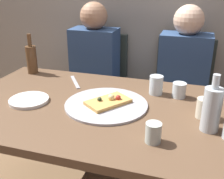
% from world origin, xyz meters
% --- Properties ---
extents(dining_table, '(1.56, 0.90, 0.73)m').
position_xyz_m(dining_table, '(0.00, 0.00, 0.65)').
color(dining_table, brown).
rests_on(dining_table, ground_plane).
extents(pizza_tray, '(0.43, 0.43, 0.01)m').
position_xyz_m(pizza_tray, '(0.01, 0.01, 0.73)').
color(pizza_tray, '#ADADB2').
rests_on(pizza_tray, dining_table).
extents(pizza_slice_last, '(0.23, 0.25, 0.05)m').
position_xyz_m(pizza_slice_last, '(0.02, 0.02, 0.75)').
color(pizza_slice_last, tan).
rests_on(pizza_slice_last, pizza_tray).
extents(wine_bottle, '(0.07, 0.07, 0.27)m').
position_xyz_m(wine_bottle, '(-0.64, 0.35, 0.83)').
color(wine_bottle, brown).
rests_on(wine_bottle, dining_table).
extents(water_bottle, '(0.08, 0.08, 0.26)m').
position_xyz_m(water_bottle, '(0.51, -0.08, 0.83)').
color(water_bottle, '#B2BCC1').
rests_on(water_bottle, dining_table).
extents(tumbler_near, '(0.07, 0.07, 0.08)m').
position_xyz_m(tumbler_near, '(0.29, -0.24, 0.77)').
color(tumbler_near, '#B7C6BC').
rests_on(tumbler_near, dining_table).
extents(tumbler_far, '(0.07, 0.07, 0.10)m').
position_xyz_m(tumbler_far, '(0.48, 0.03, 0.77)').
color(tumbler_far, beige).
rests_on(tumbler_far, dining_table).
extents(wine_glass, '(0.07, 0.07, 0.08)m').
position_xyz_m(wine_glass, '(0.35, 0.24, 0.77)').
color(wine_glass, silver).
rests_on(wine_glass, dining_table).
extents(short_glass, '(0.08, 0.08, 0.11)m').
position_xyz_m(short_glass, '(0.23, 0.24, 0.78)').
color(short_glass, silver).
rests_on(short_glass, dining_table).
extents(plate_stack, '(0.21, 0.21, 0.02)m').
position_xyz_m(plate_stack, '(-0.40, -0.06, 0.73)').
color(plate_stack, white).
rests_on(plate_stack, dining_table).
extents(table_knife, '(0.14, 0.19, 0.01)m').
position_xyz_m(table_knife, '(-0.29, 0.27, 0.73)').
color(table_knife, '#B7B7BC').
rests_on(table_knife, dining_table).
extents(chair_left, '(0.44, 0.44, 0.90)m').
position_xyz_m(chair_left, '(-0.35, 0.85, 0.51)').
color(chair_left, '#2D3833').
rests_on(chair_left, ground_plane).
extents(chair_right, '(0.44, 0.44, 0.90)m').
position_xyz_m(chair_right, '(0.35, 0.85, 0.51)').
color(chair_right, '#2D3833').
rests_on(chair_right, ground_plane).
extents(guest_in_sweater, '(0.36, 0.56, 1.17)m').
position_xyz_m(guest_in_sweater, '(-0.35, 0.70, 0.64)').
color(guest_in_sweater, navy).
rests_on(guest_in_sweater, ground_plane).
extents(guest_in_beanie, '(0.36, 0.56, 1.17)m').
position_xyz_m(guest_in_beanie, '(0.35, 0.70, 0.64)').
color(guest_in_beanie, navy).
rests_on(guest_in_beanie, ground_plane).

